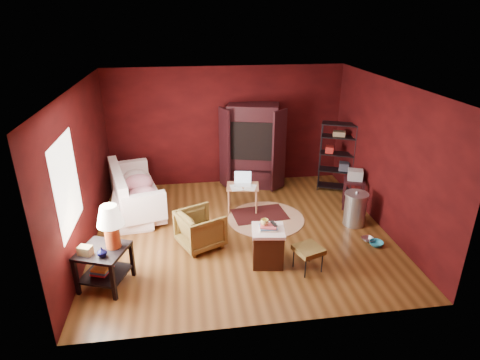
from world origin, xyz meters
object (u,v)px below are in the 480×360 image
object	(u,v)px
side_table	(107,239)
hamper	(268,245)
sofa	(133,195)
laptop_desk	(243,188)
armchair	(200,227)
tv_armoire	(253,145)
wire_shelving	(338,154)

from	to	relation	value
side_table	hamper	xyz separation A→B (m)	(2.51, 0.19, -0.46)
side_table	hamper	bearing A→B (deg)	4.34
sofa	laptop_desk	size ratio (longest dim) A/B	2.41
sofa	armchair	size ratio (longest dim) A/B	2.67
side_table	laptop_desk	world-z (taller)	side_table
tv_armoire	hamper	bearing A→B (deg)	-80.52
side_table	hamper	distance (m)	2.55
armchair	laptop_desk	distance (m)	1.60
laptop_desk	wire_shelving	world-z (taller)	wire_shelving
sofa	wire_shelving	world-z (taller)	wire_shelving
sofa	wire_shelving	xyz separation A→B (m)	(4.60, 0.47, 0.50)
side_table	tv_armoire	world-z (taller)	tv_armoire
sofa	wire_shelving	bearing A→B (deg)	-88.81
sofa	tv_armoire	world-z (taller)	tv_armoire
armchair	side_table	size ratio (longest dim) A/B	0.56
tv_armoire	sofa	bearing A→B (deg)	-144.97
sofa	wire_shelving	distance (m)	4.65
laptop_desk	tv_armoire	size ratio (longest dim) A/B	0.41
laptop_desk	wire_shelving	bearing A→B (deg)	26.57
armchair	tv_armoire	size ratio (longest dim) A/B	0.37
armchair	laptop_desk	bearing A→B (deg)	-61.49
side_table	wire_shelving	bearing A→B (deg)	31.76
hamper	sofa	bearing A→B (deg)	136.92
sofa	hamper	bearing A→B (deg)	-137.70
side_table	wire_shelving	distance (m)	5.53
wire_shelving	side_table	bearing A→B (deg)	-124.85
wire_shelving	hamper	bearing A→B (deg)	-105.50
side_table	tv_armoire	distance (m)	4.44
sofa	tv_armoire	xyz separation A→B (m)	(2.70, 1.00, 0.65)
tv_armoire	laptop_desk	bearing A→B (deg)	-93.69
armchair	tv_armoire	bearing A→B (deg)	-53.14
laptop_desk	sofa	bearing A→B (deg)	-177.50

